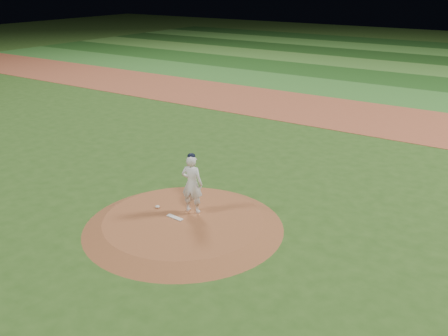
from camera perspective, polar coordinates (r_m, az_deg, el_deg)
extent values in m
plane|color=#2C511A|center=(13.90, -4.61, -6.72)|extent=(120.00, 120.00, 0.00)
cube|color=#9C4D30|center=(25.63, 15.14, 5.77)|extent=(70.00, 6.00, 0.02)
cube|color=#337229|center=(30.77, 18.59, 7.89)|extent=(70.00, 5.00, 0.02)
cube|color=#1D4B18|center=(35.53, 20.87, 9.27)|extent=(70.00, 5.00, 0.02)
cube|color=#40782B|center=(40.35, 22.62, 10.31)|extent=(70.00, 5.00, 0.02)
cube|color=#1A4115|center=(45.21, 24.00, 11.12)|extent=(70.00, 5.00, 0.02)
cone|color=brown|center=(13.84, -4.63, -6.26)|extent=(5.50, 5.50, 0.25)
cube|color=silver|center=(13.84, -5.64, -5.64)|extent=(0.54, 0.18, 0.03)
ellipsoid|color=beige|center=(14.47, -7.61, -4.39)|extent=(0.13, 0.13, 0.07)
imported|color=white|center=(13.82, -3.68, -1.84)|extent=(0.69, 0.53, 1.69)
ellipsoid|color=black|center=(13.52, -3.76, 1.38)|extent=(0.22, 0.22, 0.15)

